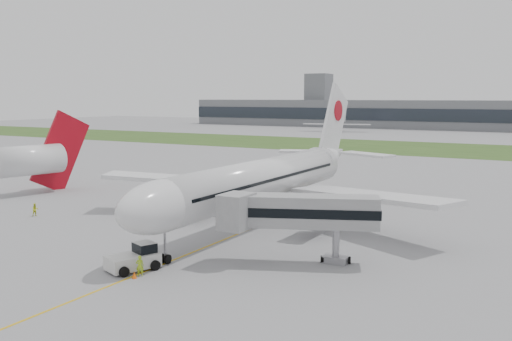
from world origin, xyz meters
The scene contains 14 objects.
ground centered at (0.00, 0.00, 0.00)m, with size 600.00×600.00×0.00m, color #969598.
apron_markings centered at (0.00, -5.00, 0.00)m, with size 70.00×70.00×0.04m, color gold, non-canonical shape.
grass_strip centered at (0.00, 120.00, 0.01)m, with size 600.00×50.00×0.02m, color #2C481B.
terminal_building centered at (0.00, 229.87, 7.00)m, with size 320.00×22.30×14.00m.
control_tower centered at (-90.00, 232.00, 0.00)m, with size 12.00×12.00×56.00m, color slate, non-canonical shape.
airliner centered at (0.00, 4.87, 5.66)m, with size 48.13×53.95×17.88m.
pushback_tug centered at (-1.15, -17.78, 1.09)m, with size 4.39×5.24×2.36m.
jet_bridge centered at (10.75, -9.05, 4.97)m, with size 13.95×8.96×6.72m.
safety_cone_left centered at (-3.50, -18.39, 0.28)m, with size 0.40×0.40×0.55m, color #F55A0C.
safety_cone_right centered at (0.50, -19.91, 0.30)m, with size 0.44×0.44×0.60m, color #F55A0C.
ground_crew_near centered at (0.51, -19.17, 0.93)m, with size 0.68×0.45×1.87m, color #9BC621.
ground_crew_far centered at (-28.52, -6.30, 0.86)m, with size 0.84×0.65×1.72m, color #CDDA24.
neighbor_aircraft centered at (-43.17, 5.93, 5.63)m, with size 7.10×17.61×14.20m.
distant_aircraft_left centered at (-61.39, 186.28, 0.00)m, with size 30.23×26.67×11.56m, color silver, non-canonical shape.
Camera 1 is at (33.15, -56.42, 15.66)m, focal length 40.00 mm.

